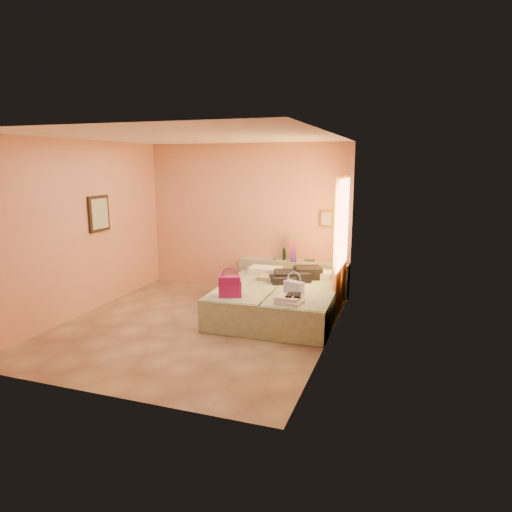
{
  "coord_description": "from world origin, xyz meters",
  "views": [
    {
      "loc": [
        3.0,
        -5.95,
        2.44
      ],
      "look_at": [
        0.67,
        0.85,
        0.96
      ],
      "focal_mm": 32.0,
      "sensor_mm": 36.0,
      "label": 1
    }
  ],
  "objects_px": {
    "flower_vase": "(339,257)",
    "towel_stack": "(290,300)",
    "bed_left": "(250,300)",
    "magenta_handbag": "(230,286)",
    "water_bottle": "(284,254)",
    "blue_handbag": "(294,288)",
    "bed_right": "(305,305)",
    "headboard_ledge": "(293,278)",
    "green_book": "(309,260)"
  },
  "relations": [
    {
      "from": "water_bottle",
      "to": "blue_handbag",
      "type": "distance_m",
      "value": 1.76
    },
    {
      "from": "green_book",
      "to": "magenta_handbag",
      "type": "height_order",
      "value": "magenta_handbag"
    },
    {
      "from": "green_book",
      "to": "blue_handbag",
      "type": "distance_m",
      "value": 1.71
    },
    {
      "from": "bed_right",
      "to": "flower_vase",
      "type": "xyz_separation_m",
      "value": [
        0.31,
        1.38,
        0.52
      ]
    },
    {
      "from": "magenta_handbag",
      "to": "water_bottle",
      "type": "bearing_deg",
      "value": 63.68
    },
    {
      "from": "headboard_ledge",
      "to": "flower_vase",
      "type": "height_order",
      "value": "flower_vase"
    },
    {
      "from": "flower_vase",
      "to": "bed_left",
      "type": "bearing_deg",
      "value": -130.99
    },
    {
      "from": "bed_right",
      "to": "towel_stack",
      "type": "relative_size",
      "value": 5.71
    },
    {
      "from": "headboard_ledge",
      "to": "green_book",
      "type": "distance_m",
      "value": 0.45
    },
    {
      "from": "headboard_ledge",
      "to": "water_bottle",
      "type": "distance_m",
      "value": 0.48
    },
    {
      "from": "flower_vase",
      "to": "blue_handbag",
      "type": "distance_m",
      "value": 1.73
    },
    {
      "from": "bed_right",
      "to": "bed_left",
      "type": "bearing_deg",
      "value": 179.07
    },
    {
      "from": "headboard_ledge",
      "to": "towel_stack",
      "type": "bearing_deg",
      "value": -77.09
    },
    {
      "from": "bed_right",
      "to": "magenta_handbag",
      "type": "xyz_separation_m",
      "value": [
        -0.96,
        -0.71,
        0.41
      ]
    },
    {
      "from": "bed_left",
      "to": "bed_right",
      "type": "relative_size",
      "value": 1.0
    },
    {
      "from": "magenta_handbag",
      "to": "towel_stack",
      "type": "height_order",
      "value": "magenta_handbag"
    },
    {
      "from": "water_bottle",
      "to": "green_book",
      "type": "relative_size",
      "value": 1.27
    },
    {
      "from": "bed_left",
      "to": "towel_stack",
      "type": "relative_size",
      "value": 5.71
    },
    {
      "from": "headboard_ledge",
      "to": "flower_vase",
      "type": "xyz_separation_m",
      "value": [
        0.84,
        0.05,
        0.44
      ]
    },
    {
      "from": "bed_left",
      "to": "water_bottle",
      "type": "height_order",
      "value": "water_bottle"
    },
    {
      "from": "water_bottle",
      "to": "magenta_handbag",
      "type": "height_order",
      "value": "water_bottle"
    },
    {
      "from": "water_bottle",
      "to": "towel_stack",
      "type": "height_order",
      "value": "water_bottle"
    },
    {
      "from": "magenta_handbag",
      "to": "blue_handbag",
      "type": "height_order",
      "value": "magenta_handbag"
    },
    {
      "from": "magenta_handbag",
      "to": "blue_handbag",
      "type": "xyz_separation_m",
      "value": [
        0.86,
        0.42,
        -0.06
      ]
    },
    {
      "from": "green_book",
      "to": "magenta_handbag",
      "type": "relative_size",
      "value": 0.53
    },
    {
      "from": "flower_vase",
      "to": "magenta_handbag",
      "type": "height_order",
      "value": "flower_vase"
    },
    {
      "from": "water_bottle",
      "to": "flower_vase",
      "type": "relative_size",
      "value": 0.94
    },
    {
      "from": "bed_left",
      "to": "magenta_handbag",
      "type": "relative_size",
      "value": 6.03
    },
    {
      "from": "water_bottle",
      "to": "green_book",
      "type": "distance_m",
      "value": 0.49
    },
    {
      "from": "water_bottle",
      "to": "magenta_handbag",
      "type": "relative_size",
      "value": 0.67
    },
    {
      "from": "bed_left",
      "to": "water_bottle",
      "type": "relative_size",
      "value": 9.04
    },
    {
      "from": "flower_vase",
      "to": "magenta_handbag",
      "type": "bearing_deg",
      "value": -121.43
    },
    {
      "from": "bed_right",
      "to": "green_book",
      "type": "relative_size",
      "value": 11.44
    },
    {
      "from": "bed_left",
      "to": "headboard_ledge",
      "type": "bearing_deg",
      "value": 72.84
    },
    {
      "from": "bed_left",
      "to": "magenta_handbag",
      "type": "bearing_deg",
      "value": -96.94
    },
    {
      "from": "headboard_ledge",
      "to": "water_bottle",
      "type": "height_order",
      "value": "water_bottle"
    },
    {
      "from": "bed_left",
      "to": "water_bottle",
      "type": "xyz_separation_m",
      "value": [
        0.18,
        1.36,
        0.51
      ]
    },
    {
      "from": "blue_handbag",
      "to": "headboard_ledge",
      "type": "bearing_deg",
      "value": 128.48
    },
    {
      "from": "bed_right",
      "to": "towel_stack",
      "type": "height_order",
      "value": "towel_stack"
    },
    {
      "from": "headboard_ledge",
      "to": "magenta_handbag",
      "type": "distance_m",
      "value": 2.12
    },
    {
      "from": "headboard_ledge",
      "to": "water_bottle",
      "type": "xyz_separation_m",
      "value": [
        -0.19,
        0.01,
        0.44
      ]
    },
    {
      "from": "blue_handbag",
      "to": "towel_stack",
      "type": "relative_size",
      "value": 0.87
    },
    {
      "from": "flower_vase",
      "to": "magenta_handbag",
      "type": "xyz_separation_m",
      "value": [
        -1.28,
        -2.09,
        -0.11
      ]
    },
    {
      "from": "headboard_ledge",
      "to": "flower_vase",
      "type": "distance_m",
      "value": 0.95
    },
    {
      "from": "water_bottle",
      "to": "flower_vase",
      "type": "height_order",
      "value": "flower_vase"
    },
    {
      "from": "bed_left",
      "to": "magenta_handbag",
      "type": "height_order",
      "value": "magenta_handbag"
    },
    {
      "from": "flower_vase",
      "to": "towel_stack",
      "type": "distance_m",
      "value": 2.19
    },
    {
      "from": "flower_vase",
      "to": "towel_stack",
      "type": "height_order",
      "value": "flower_vase"
    },
    {
      "from": "towel_stack",
      "to": "bed_right",
      "type": "bearing_deg",
      "value": 86.77
    },
    {
      "from": "magenta_handbag",
      "to": "bed_left",
      "type": "bearing_deg",
      "value": 65.21
    }
  ]
}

